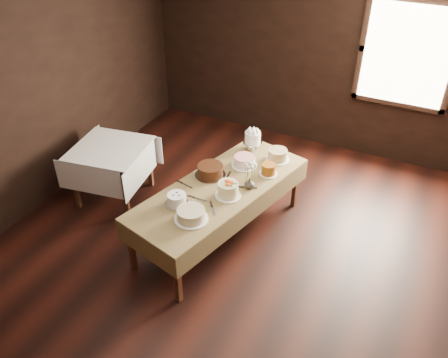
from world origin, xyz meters
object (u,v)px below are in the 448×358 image
Objects in this scene: cake_meringue at (253,141)px; cake_caramel at (268,170)px; cake_chocolate at (210,171)px; cake_server_c at (229,175)px; cake_server_b at (213,211)px; cake_cream at (191,215)px; cake_server_d at (251,188)px; cake_lattice at (244,162)px; cake_swirl at (177,200)px; side_table at (110,154)px; cake_server_a at (201,200)px; cake_server_e at (187,186)px; flower_vase at (249,184)px; cake_speckled at (278,155)px; cake_flowers at (228,190)px; display_table at (220,191)px.

cake_caramel is at bearing -48.22° from cake_meringue.
cake_server_c is at bearing 28.73° from cake_chocolate.
cake_server_b is (0.14, -1.33, -0.11)m from cake_meringue.
cake_server_d is (0.32, 0.77, -0.05)m from cake_cream.
cake_lattice is at bearing -23.47° from cake_server_c.
cake_caramel is at bearing 55.60° from cake_swirl.
cake_meringue is at bearing 89.86° from cake_cream.
side_table is 2.02m from cake_caramel.
cake_server_a is at bearing -150.40° from cake_server_d.
cake_lattice is at bearing 171.75° from cake_caramel.
cake_server_e is 1.95× the size of flower_vase.
cake_server_e is at bearing 123.84° from cake_cream.
cake_meringue is 1.22× the size of cake_caramel.
cake_speckled is 0.43m from cake_lattice.
side_table is at bearing -176.64° from cake_chocolate.
cake_meringue is 0.91× the size of cake_flowers.
cake_flowers is 0.32m from cake_server_b.
cake_meringue is (-0.00, 0.91, 0.16)m from display_table.
flower_vase reaches higher than cake_server_c.
display_table is 0.35m from cake_server_d.
cake_server_b reaches higher than display_table.
cake_meringue reaches higher than cake_server_d.
cake_server_d is (0.31, 0.13, 0.05)m from display_table.
cake_flowers reaches higher than cake_server_a.
cake_server_d is (1.90, 0.07, 0.04)m from side_table.
cake_server_d is (0.39, 0.44, 0.00)m from cake_server_a.
cake_speckled reaches higher than cake_server_d.
cake_server_c is (-0.39, -0.56, -0.06)m from cake_speckled.
cake_flowers is (-0.22, -0.93, 0.01)m from cake_speckled.
cake_server_b is (0.14, 0.22, -0.05)m from cake_cream.
cake_speckled is 0.75× the size of cake_chocolate.
cake_caramel is at bearing 58.43° from cake_server_d.
cake_caramel is at bearing 52.06° from cake_server_e.
cake_server_b is at bearing 9.51° from cake_swirl.
cake_server_e is (-0.47, 0.27, 0.00)m from cake_server_b.
cake_server_b is (1.72, -0.49, 0.04)m from side_table.
cake_swirl reaches higher than cake_cream.
cake_swirl is at bearing -132.97° from flower_vase.
side_table is at bearing 166.68° from cake_server_a.
cake_cream reaches higher than cake_server_c.
cake_caramel is 0.35m from cake_server_d.
display_table is 6.09× the size of cake_chocolate.
cake_cream reaches higher than cake_server_e.
cake_chocolate is 1.63× the size of cake_server_d.
cake_server_c and cake_server_d have the same top height.
side_table is at bearing -178.15° from cake_server_e.
cake_server_c is (-0.01, 0.88, -0.05)m from cake_cream.
cake_server_a is (1.51, -0.37, 0.04)m from side_table.
cake_chocolate is 0.50m from flower_vase.
cake_flowers is 0.30m from cake_server_d.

